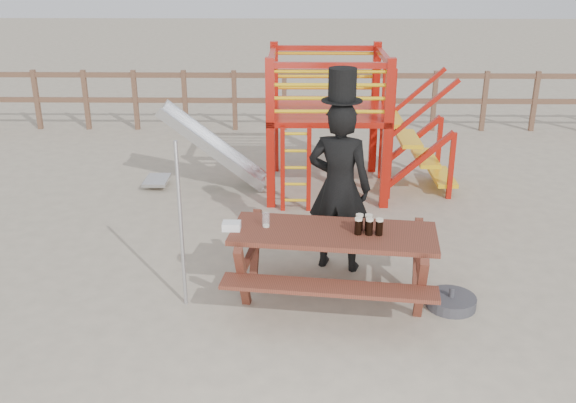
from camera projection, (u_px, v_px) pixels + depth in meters
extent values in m
plane|color=tan|center=(319.00, 308.00, 6.55)|extent=(60.00, 60.00, 0.00)
cube|color=brown|center=(309.00, 75.00, 12.66)|extent=(15.00, 0.06, 0.10)
cube|color=brown|center=(309.00, 101.00, 12.85)|extent=(15.00, 0.06, 0.10)
cube|color=brown|center=(37.00, 100.00, 12.93)|extent=(0.09, 0.09, 1.20)
cube|color=brown|center=(86.00, 100.00, 12.91)|extent=(0.09, 0.09, 1.20)
cube|color=brown|center=(135.00, 100.00, 12.90)|extent=(0.09, 0.09, 1.20)
cube|color=brown|center=(185.00, 100.00, 12.88)|extent=(0.09, 0.09, 1.20)
cube|color=brown|center=(235.00, 100.00, 12.87)|extent=(0.09, 0.09, 1.20)
cube|color=brown|center=(284.00, 101.00, 12.85)|extent=(0.09, 0.09, 1.20)
cube|color=brown|center=(334.00, 101.00, 12.84)|extent=(0.09, 0.09, 1.20)
cube|color=brown|center=(384.00, 101.00, 12.82)|extent=(0.09, 0.09, 1.20)
cube|color=brown|center=(434.00, 101.00, 12.81)|extent=(0.09, 0.09, 1.20)
cube|color=brown|center=(484.00, 101.00, 12.79)|extent=(0.09, 0.09, 1.20)
cube|color=brown|center=(535.00, 101.00, 12.78)|extent=(0.09, 0.09, 1.20)
cube|color=#AD160B|center=(270.00, 135.00, 8.78)|extent=(0.12, 0.12, 2.10)
cube|color=#AD160B|center=(387.00, 135.00, 8.76)|extent=(0.12, 0.12, 2.10)
cube|color=#AD160B|center=(275.00, 108.00, 10.27)|extent=(0.12, 0.12, 2.10)
cube|color=#AD160B|center=(374.00, 109.00, 10.25)|extent=(0.12, 0.12, 2.10)
cube|color=#AD160B|center=(327.00, 111.00, 9.46)|extent=(1.72, 1.72, 0.08)
cube|color=#AD160B|center=(330.00, 65.00, 8.42)|extent=(1.60, 0.08, 0.08)
cube|color=#AD160B|center=(326.00, 48.00, 9.91)|extent=(1.60, 0.08, 0.08)
cube|color=#AD160B|center=(272.00, 56.00, 9.18)|extent=(0.08, 1.60, 0.08)
cube|color=#AD160B|center=(384.00, 56.00, 9.15)|extent=(0.08, 1.60, 0.08)
cylinder|color=yellow|center=(329.00, 112.00, 8.65)|extent=(1.50, 0.05, 0.05)
cylinder|color=yellow|center=(325.00, 88.00, 10.14)|extent=(1.50, 0.05, 0.05)
cylinder|color=yellow|center=(330.00, 98.00, 8.58)|extent=(1.50, 0.05, 0.05)
cylinder|color=yellow|center=(325.00, 77.00, 10.07)|extent=(1.50, 0.05, 0.05)
cylinder|color=yellow|center=(330.00, 85.00, 8.52)|extent=(1.50, 0.05, 0.05)
cylinder|color=yellow|center=(325.00, 65.00, 10.01)|extent=(1.50, 0.05, 0.05)
cylinder|color=yellow|center=(330.00, 71.00, 8.45)|extent=(1.50, 0.05, 0.05)
cylinder|color=yellow|center=(326.00, 53.00, 9.94)|extent=(1.50, 0.05, 0.05)
cube|color=#AD160B|center=(283.00, 170.00, 8.80)|extent=(0.06, 0.06, 1.20)
cube|color=#AD160B|center=(309.00, 170.00, 8.80)|extent=(0.06, 0.06, 1.20)
cylinder|color=yellow|center=(296.00, 200.00, 8.96)|extent=(0.36, 0.04, 0.04)
cylinder|color=yellow|center=(296.00, 184.00, 8.88)|extent=(0.36, 0.04, 0.04)
cylinder|color=yellow|center=(296.00, 168.00, 8.79)|extent=(0.36, 0.04, 0.04)
cylinder|color=yellow|center=(296.00, 151.00, 8.70)|extent=(0.36, 0.04, 0.04)
cylinder|color=yellow|center=(296.00, 134.00, 8.61)|extent=(0.36, 0.04, 0.04)
cube|color=yellow|center=(391.00, 119.00, 9.49)|extent=(0.30, 0.90, 0.06)
cube|color=yellow|center=(408.00, 139.00, 9.59)|extent=(0.30, 0.90, 0.06)
cube|color=yellow|center=(425.00, 158.00, 9.70)|extent=(0.30, 0.90, 0.06)
cube|color=yellow|center=(442.00, 177.00, 9.80)|extent=(0.30, 0.90, 0.06)
cube|color=#AD160B|center=(421.00, 159.00, 9.24)|extent=(0.95, 0.08, 0.86)
cube|color=#AD160B|center=(410.00, 142.00, 10.08)|extent=(0.95, 0.08, 0.86)
cube|color=silver|center=(214.00, 148.00, 9.69)|extent=(1.53, 0.55, 1.21)
cube|color=silver|center=(211.00, 151.00, 9.43)|extent=(1.58, 0.04, 1.28)
cube|color=silver|center=(216.00, 141.00, 9.93)|extent=(1.58, 0.04, 1.28)
cube|color=silver|center=(157.00, 180.00, 9.90)|extent=(0.35, 0.55, 0.05)
cube|color=maroon|center=(334.00, 234.00, 6.41)|extent=(2.12, 1.01, 0.05)
cube|color=maroon|center=(328.00, 288.00, 6.00)|extent=(2.06, 0.53, 0.04)
cube|color=maroon|center=(337.00, 238.00, 7.04)|extent=(2.06, 0.53, 0.04)
cube|color=maroon|center=(249.00, 264.00, 6.67)|extent=(0.23, 1.23, 0.74)
cube|color=maroon|center=(419.00, 275.00, 6.44)|extent=(0.23, 1.23, 0.74)
imported|color=black|center=(339.00, 188.00, 7.07)|extent=(0.81, 0.64, 1.93)
cube|color=#0C8520|center=(343.00, 163.00, 7.12)|extent=(0.08, 0.04, 0.45)
cylinder|color=black|center=(342.00, 100.00, 6.72)|extent=(0.44, 0.44, 0.01)
cylinder|color=black|center=(342.00, 84.00, 6.65)|extent=(0.30, 0.30, 0.34)
cube|color=white|center=(346.00, 70.00, 6.74)|extent=(0.15, 0.05, 0.04)
cylinder|color=#B2B2B7|center=(181.00, 226.00, 6.31)|extent=(0.04, 0.04, 1.75)
cylinder|color=#39393E|center=(451.00, 302.00, 6.56)|extent=(0.51, 0.51, 0.12)
cylinder|color=#39393E|center=(452.00, 292.00, 6.52)|extent=(0.06, 0.06, 0.10)
cube|color=white|center=(231.00, 226.00, 6.42)|extent=(0.18, 0.14, 0.08)
cylinder|color=black|center=(358.00, 227.00, 6.31)|extent=(0.07, 0.07, 0.15)
cylinder|color=beige|center=(359.00, 219.00, 6.28)|extent=(0.07, 0.07, 0.02)
cylinder|color=black|center=(369.00, 228.00, 6.30)|extent=(0.07, 0.07, 0.15)
cylinder|color=beige|center=(370.00, 220.00, 6.26)|extent=(0.07, 0.07, 0.02)
cylinder|color=black|center=(379.00, 228.00, 6.29)|extent=(0.07, 0.07, 0.15)
cylinder|color=beige|center=(380.00, 220.00, 6.26)|extent=(0.07, 0.07, 0.02)
cylinder|color=black|center=(359.00, 223.00, 6.40)|extent=(0.07, 0.07, 0.15)
cylinder|color=beige|center=(360.00, 215.00, 6.37)|extent=(0.07, 0.07, 0.02)
cylinder|color=black|center=(368.00, 224.00, 6.39)|extent=(0.07, 0.07, 0.15)
cylinder|color=beige|center=(369.00, 216.00, 6.36)|extent=(0.07, 0.07, 0.02)
cylinder|color=silver|center=(266.00, 220.00, 6.48)|extent=(0.07, 0.07, 0.15)
cylinder|color=beige|center=(266.00, 226.00, 6.50)|extent=(0.07, 0.07, 0.02)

